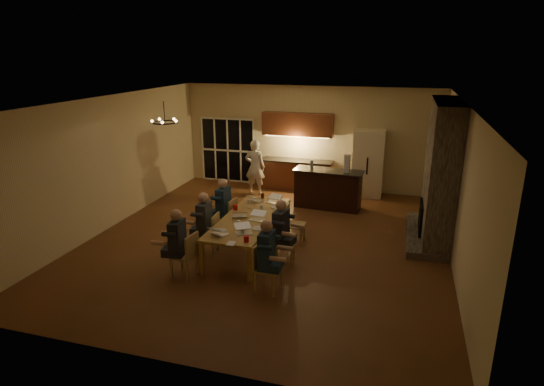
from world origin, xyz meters
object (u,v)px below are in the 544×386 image
(person_left_mid, at_px, (205,223))
(chair_left_far, at_px, (226,217))
(dining_table, at_px, (250,233))
(mug_front, at_px, (238,223))
(mug_mid, at_px, (261,207))
(redcup_mid, at_px, (235,207))
(refrigerator, at_px, (368,163))
(chair_right_near, at_px, (269,268))
(chair_left_mid, at_px, (207,234))
(bar_blender, at_px, (347,164))
(person_left_near, at_px, (178,243))
(laptop_a, at_px, (220,229))
(bar_island, at_px, (328,189))
(laptop_d, at_px, (257,215))
(chair_right_far, at_px, (295,224))
(chandelier, at_px, (165,122))
(standing_person, at_px, (255,167))
(plate_left, at_px, (221,231))
(laptop_c, at_px, (239,211))
(laptop_f, at_px, (273,198))
(chair_right_mid, at_px, (284,242))
(bar_bottle, at_px, (312,164))
(plate_far, at_px, (276,207))
(laptop_e, at_px, (256,196))
(can_silver, at_px, (242,227))
(mug_back, at_px, (249,202))
(person_left_far, at_px, (224,207))
(person_right_mid, at_px, (281,232))
(redcup_near, at_px, (246,239))
(chair_left_near, at_px, (184,255))
(laptop_b, at_px, (244,228))
(plate_near, at_px, (259,228))
(can_cola, at_px, (262,196))

(person_left_mid, bearing_deg, chair_left_far, 176.21)
(dining_table, height_order, mug_front, mug_front)
(mug_mid, bearing_deg, redcup_mid, -159.71)
(refrigerator, bearing_deg, chair_right_near, -100.91)
(chair_left_mid, relative_size, bar_blender, 1.85)
(person_left_near, bearing_deg, laptop_a, 122.34)
(bar_island, bearing_deg, bar_blender, -3.79)
(dining_table, height_order, laptop_d, laptop_d)
(chair_right_far, relative_size, chandelier, 1.59)
(laptop_d, relative_size, mug_mid, 3.20)
(standing_person, relative_size, plate_left, 7.22)
(chair_right_near, distance_m, redcup_mid, 2.46)
(laptop_c, relative_size, laptop_f, 1.00)
(chair_right_mid, distance_m, laptop_c, 1.27)
(chandelier, bearing_deg, bar_bottle, 53.16)
(refrigerator, distance_m, chair_right_mid, 5.29)
(chair_left_far, xyz_separation_m, plate_far, (1.22, 0.13, 0.31))
(laptop_e, height_order, can_silver, laptop_e)
(mug_back, bearing_deg, person_left_far, -157.86)
(laptop_e, xyz_separation_m, plate_far, (0.60, -0.32, -0.10))
(chair_right_far, xyz_separation_m, person_left_far, (-1.74, 0.01, 0.24))
(person_left_far, bearing_deg, chair_right_far, 93.27)
(person_right_mid, bearing_deg, laptop_c, 74.18)
(plate_far, bearing_deg, mug_mid, -144.25)
(chandelier, relative_size, laptop_c, 1.75)
(mug_front, bearing_deg, redcup_near, -60.05)
(chair_left_near, xyz_separation_m, person_left_far, (-0.04, 2.16, 0.24))
(refrigerator, xyz_separation_m, laptop_e, (-2.35, -3.58, -0.14))
(chair_right_near, distance_m, chair_right_mid, 1.21)
(bar_blender, bearing_deg, can_silver, -108.66)
(chandelier, height_order, laptop_b, chandelier)
(bar_island, bearing_deg, bar_bottle, 174.75)
(plate_far, bearing_deg, laptop_f, 116.99)
(chandelier, xyz_separation_m, bar_blender, (3.54, 3.25, -1.43))
(laptop_c, xyz_separation_m, mug_front, (0.16, -0.50, -0.06))
(chair_left_mid, distance_m, chair_right_mid, 1.72)
(laptop_c, bearing_deg, plate_near, 115.97)
(person_left_near, bearing_deg, can_silver, 124.02)
(refrigerator, distance_m, bar_island, 1.79)
(chair_right_far, relative_size, laptop_d, 2.78)
(laptop_b, bearing_deg, dining_table, 67.71)
(can_cola, distance_m, bar_bottle, 2.16)
(chair_right_near, relative_size, person_right_mid, 0.64)
(chair_left_far, bearing_deg, redcup_mid, 56.69)
(plate_left, bearing_deg, can_silver, 23.61)
(laptop_a, distance_m, bar_bottle, 4.49)
(bar_island, xyz_separation_m, mug_mid, (-1.09, -2.67, 0.26))
(person_left_near, relative_size, plate_far, 5.21)
(can_silver, bearing_deg, laptop_b, -60.56)
(redcup_near, bearing_deg, chair_right_near, -33.38)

